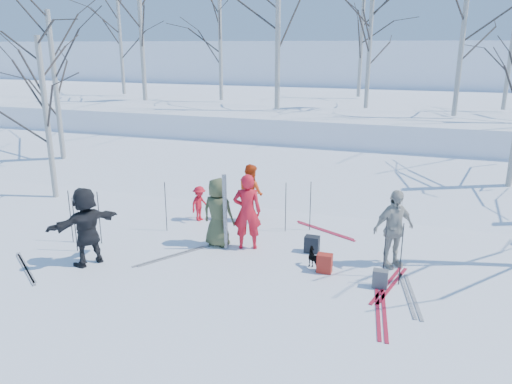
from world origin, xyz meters
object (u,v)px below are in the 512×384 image
at_px(backpack_dark, 312,244).
at_px(backpack_red, 325,263).
at_px(skier_redor_behind, 251,192).
at_px(backpack_grey, 380,279).
at_px(skier_red_north, 247,212).
at_px(skier_cream_east, 393,229).
at_px(skier_olive_center, 218,212).
at_px(dog, 316,259).
at_px(skier_grey_west, 86,226).
at_px(skier_red_seated, 200,203).

bearing_deg(backpack_dark, backpack_red, -62.96).
bearing_deg(skier_redor_behind, backpack_grey, -178.41).
height_order(skier_red_north, skier_cream_east, skier_red_north).
bearing_deg(skier_cream_east, backpack_red, 169.13).
relative_size(skier_red_north, backpack_dark, 4.63).
relative_size(skier_olive_center, skier_redor_behind, 1.06).
bearing_deg(skier_red_north, dog, 143.11).
relative_size(skier_redor_behind, skier_grey_west, 0.90).
height_order(skier_red_seated, backpack_grey, skier_red_seated).
xyz_separation_m(skier_olive_center, skier_cream_east, (4.11, 0.14, 0.03)).
bearing_deg(skier_olive_center, skier_grey_west, 46.68).
height_order(dog, backpack_red, dog).
bearing_deg(backpack_red, skier_grey_west, -165.99).
bearing_deg(backpack_red, skier_red_seated, 151.37).
relative_size(skier_red_north, skier_cream_east, 1.05).
height_order(backpack_red, backpack_dark, backpack_red).
relative_size(skier_red_seated, backpack_dark, 2.48).
relative_size(skier_olive_center, skier_red_seated, 1.72).
bearing_deg(skier_red_seated, backpack_red, -104.99).
xyz_separation_m(skier_redor_behind, skier_cream_east, (3.98, -1.87, 0.08)).
xyz_separation_m(skier_olive_center, skier_grey_west, (-2.33, -1.94, 0.04)).
height_order(skier_grey_west, backpack_red, skier_grey_west).
relative_size(skier_redor_behind, skier_cream_east, 0.91).
distance_m(skier_redor_behind, backpack_red, 3.81).
distance_m(skier_olive_center, skier_grey_west, 3.04).
height_order(skier_olive_center, skier_redor_behind, skier_olive_center).
bearing_deg(skier_red_north, skier_cream_east, 162.97).
relative_size(skier_red_north, skier_grey_west, 1.04).
distance_m(skier_olive_center, dog, 2.69).
distance_m(skier_red_seated, backpack_grey, 5.78).
bearing_deg(skier_red_seated, skier_redor_behind, -55.80).
relative_size(skier_grey_west, dog, 3.30).
bearing_deg(skier_red_north, skier_redor_behind, -91.12).
bearing_deg(skier_redor_behind, skier_cream_east, -165.56).
distance_m(skier_redor_behind, skier_cream_east, 4.40).
xyz_separation_m(skier_redor_behind, backpack_red, (2.64, -2.68, -0.59)).
height_order(skier_red_seated, skier_cream_east, skier_cream_east).
bearing_deg(backpack_red, backpack_dark, 117.04).
bearing_deg(backpack_red, skier_olive_center, 166.41).
relative_size(skier_cream_east, backpack_grey, 4.64).
relative_size(skier_cream_east, dog, 3.25).
xyz_separation_m(skier_redor_behind, backpack_dark, (2.14, -1.69, -0.60)).
xyz_separation_m(dog, backpack_grey, (1.43, -0.45, -0.04)).
bearing_deg(backpack_red, skier_cream_east, 31.26).
height_order(skier_cream_east, backpack_red, skier_cream_east).
bearing_deg(backpack_dark, dog, -71.67).
xyz_separation_m(skier_redor_behind, backpack_grey, (3.85, -3.01, -0.61)).
height_order(skier_red_north, dog, skier_red_north).
distance_m(skier_olive_center, skier_redor_behind, 2.01).
distance_m(skier_cream_east, backpack_red, 1.70).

